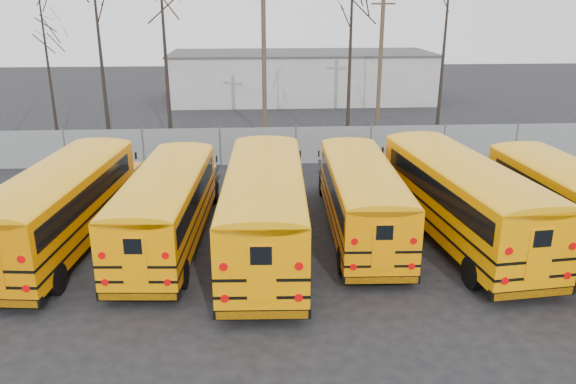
{
  "coord_description": "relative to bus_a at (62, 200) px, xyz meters",
  "views": [
    {
      "loc": [
        -2.26,
        -16.85,
        8.29
      ],
      "look_at": [
        -1.02,
        2.66,
        1.6
      ],
      "focal_mm": 35.0,
      "sensor_mm": 36.0,
      "label": 1
    }
  ],
  "objects": [
    {
      "name": "ground",
      "position": [
        8.9,
        -1.89,
        -1.76
      ],
      "size": [
        120.0,
        120.0,
        0.0
      ],
      "primitive_type": "plane",
      "color": "black",
      "rests_on": "ground"
    },
    {
      "name": "fence",
      "position": [
        8.9,
        10.11,
        -0.76
      ],
      "size": [
        40.0,
        0.04,
        2.0
      ],
      "primitive_type": "cube",
      "color": "gray",
      "rests_on": "ground"
    },
    {
      "name": "distant_building",
      "position": [
        10.9,
        30.11,
        0.24
      ],
      "size": [
        22.0,
        8.0,
        4.0
      ],
      "primitive_type": "cube",
      "color": "beige",
      "rests_on": "ground"
    },
    {
      "name": "bus_a",
      "position": [
        0.0,
        0.0,
        0.0
      ],
      "size": [
        3.54,
        10.9,
        3.0
      ],
      "rotation": [
        0.0,
        0.0,
        -0.1
      ],
      "color": "black",
      "rests_on": "ground"
    },
    {
      "name": "bus_b",
      "position": [
        3.6,
        -0.08,
        -0.1
      ],
      "size": [
        2.96,
        10.24,
        2.83
      ],
      "rotation": [
        0.0,
        0.0,
        -0.06
      ],
      "color": "black",
      "rests_on": "ground"
    },
    {
      "name": "bus_c",
      "position": [
        6.99,
        -0.85,
        0.08
      ],
      "size": [
        3.04,
        11.31,
        3.14
      ],
      "rotation": [
        0.0,
        0.0,
        -0.04
      ],
      "color": "black",
      "rests_on": "ground"
    },
    {
      "name": "bus_d",
      "position": [
        10.54,
        0.43,
        -0.11
      ],
      "size": [
        2.68,
        10.13,
        2.81
      ],
      "rotation": [
        0.0,
        0.0,
        -0.04
      ],
      "color": "black",
      "rests_on": "ground"
    },
    {
      "name": "bus_e",
      "position": [
        13.94,
        -0.28,
        0.06
      ],
      "size": [
        3.69,
        11.29,
        3.11
      ],
      "rotation": [
        0.0,
        0.0,
        0.1
      ],
      "color": "black",
      "rests_on": "ground"
    },
    {
      "name": "utility_pole_left",
      "position": [
        7.4,
        16.37,
        2.85
      ],
      "size": [
        1.59,
        0.41,
        8.96
      ],
      "rotation": [
        0.0,
        0.0,
        -0.19
      ],
      "color": "#493829",
      "rests_on": "ground"
    },
    {
      "name": "utility_pole_right",
      "position": [
        15.11,
        18.53,
        2.69
      ],
      "size": [
        1.54,
        0.27,
        8.66
      ],
      "rotation": [
        0.0,
        0.0,
        -0.06
      ],
      "color": "#4A3C2A",
      "rests_on": "ground"
    },
    {
      "name": "tree_1",
      "position": [
        -5.17,
        15.27,
        2.95
      ],
      "size": [
        0.26,
        0.26,
        9.41
      ],
      "primitive_type": "cone",
      "color": "black",
      "rests_on": "ground"
    },
    {
      "name": "tree_2",
      "position": [
        -1.64,
        13.48,
        3.8
      ],
      "size": [
        0.26,
        0.26,
        11.12
      ],
      "primitive_type": "cone",
      "color": "black",
      "rests_on": "ground"
    },
    {
      "name": "tree_3",
      "position": [
        1.84,
        13.75,
        3.72
      ],
      "size": [
        0.26,
        0.26,
        10.95
      ],
      "primitive_type": "cone",
      "color": "black",
      "rests_on": "ground"
    },
    {
      "name": "tree_4",
      "position": [
        11.97,
        12.05,
        4.44
      ],
      "size": [
        0.26,
        0.26,
        12.39
      ],
      "primitive_type": "cone",
      "color": "black",
      "rests_on": "ground"
    },
    {
      "name": "tree_5",
      "position": [
        18.2,
        15.25,
        3.9
      ],
      "size": [
        0.26,
        0.26,
        11.31
      ],
      "primitive_type": "cone",
      "color": "black",
      "rests_on": "ground"
    }
  ]
}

